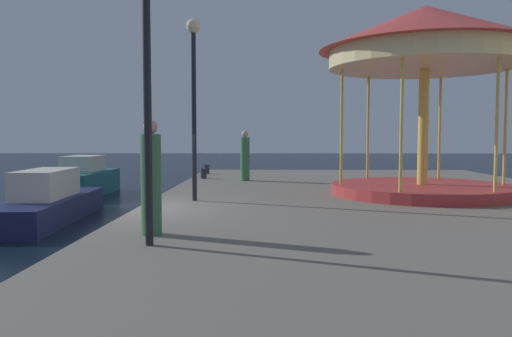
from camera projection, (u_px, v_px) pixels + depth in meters
name	position (u px, v px, depth m)	size (l,w,h in m)	color
ground_plane	(137.00, 242.00, 11.59)	(120.00, 120.00, 0.00)	black
quay_dock	(411.00, 226.00, 11.44)	(12.66, 26.29, 0.80)	slate
motorboat_navy	(47.00, 202.00, 14.35)	(1.95, 5.76, 1.50)	#19214C
motorboat_teal	(83.00, 180.00, 20.83)	(1.85, 4.46, 1.64)	#19606B
carousel	(425.00, 55.00, 13.84)	(5.87, 5.87, 5.26)	#B23333
lamp_post_near_edge	(147.00, 43.00, 7.39)	(0.36, 0.36, 4.46)	black
lamp_post_mid_promenade	(194.00, 78.00, 12.63)	(0.36, 0.36, 4.61)	black
bollard_north	(204.00, 173.00, 19.51)	(0.24, 0.24, 0.40)	#2D2D33
bollard_south	(207.00, 169.00, 22.00)	(0.24, 0.24, 0.40)	#2D2D33
person_by_the_water	(245.00, 157.00, 18.55)	(0.34, 0.34, 1.86)	#387247
person_mid_promenade	(151.00, 181.00, 8.35)	(0.34, 0.34, 1.93)	#387247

